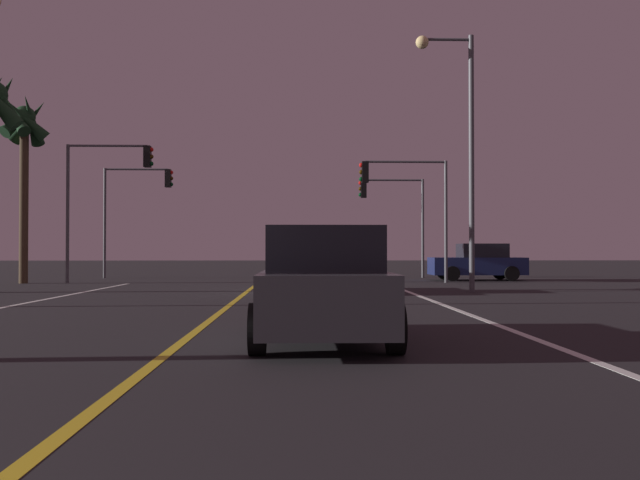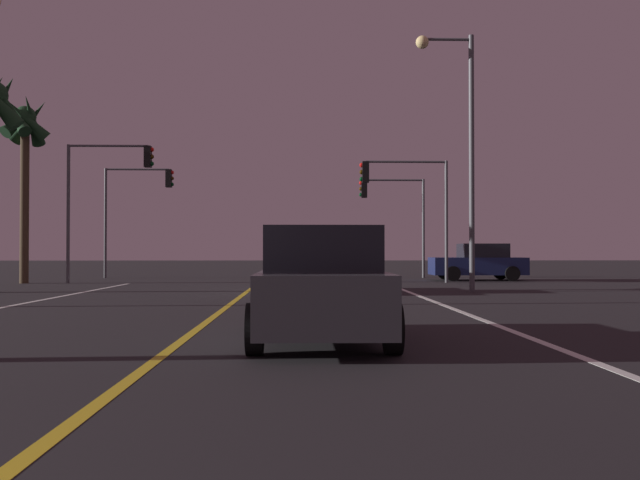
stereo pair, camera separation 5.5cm
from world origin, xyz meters
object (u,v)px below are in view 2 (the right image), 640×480
car_ahead_far (316,267)px  traffic_light_near_right (404,191)px  palm_tree_left_far (26,135)px  traffic_light_near_left (108,180)px  traffic_light_far_right (391,204)px  street_lamp_right_far (459,131)px  traffic_light_far_left (138,196)px  car_crossing_side (479,263)px  car_lead_same_lane (321,287)px

car_ahead_far → traffic_light_near_right: (3.88, 6.46, 3.11)m
traffic_light_near_right → palm_tree_left_far: (-16.01, -0.01, 2.33)m
traffic_light_near_left → traffic_light_far_right: bearing=23.4°
car_ahead_far → street_lamp_right_far: size_ratio=0.50×
traffic_light_far_right → street_lamp_right_far: size_ratio=0.58×
traffic_light_near_right → street_lamp_right_far: 6.63m
traffic_light_far_left → traffic_light_far_right: bearing=0.0°
car_ahead_far → traffic_light_near_right: traffic_light_near_right is taller
traffic_light_near_right → street_lamp_right_far: size_ratio=0.61×
car_crossing_side → palm_tree_left_far: size_ratio=0.54×
car_lead_same_lane → traffic_light_near_right: traffic_light_near_right is taller
traffic_light_near_left → palm_tree_left_far: 3.97m
traffic_light_near_left → traffic_light_far_right: (12.74, 5.50, -0.59)m
traffic_light_far_left → street_lamp_right_far: (13.49, -11.90, 1.28)m
palm_tree_left_far → traffic_light_far_right: bearing=18.8°
car_crossing_side → traffic_light_near_left: bearing=8.5°
car_ahead_far → palm_tree_left_far: size_ratio=0.54×
car_crossing_side → traffic_light_far_left: 17.04m
car_crossing_side → traffic_light_near_left: 16.95m
car_crossing_side → traffic_light_near_left: traffic_light_near_left is taller
car_lead_same_lane → car_ahead_far: bearing=-1.0°
car_ahead_far → traffic_light_far_left: traffic_light_far_left is taller
traffic_light_far_right → traffic_light_near_left: bearing=23.4°
car_ahead_far → car_lead_same_lane: bearing=179.0°
traffic_light_near_right → traffic_light_near_left: size_ratio=0.89×
traffic_light_near_right → traffic_light_far_right: traffic_light_near_right is taller
car_crossing_side → car_lead_same_lane: bearing=69.6°
car_crossing_side → car_lead_same_lane: same height
palm_tree_left_far → traffic_light_near_right: bearing=0.0°
traffic_light_far_left → palm_tree_left_far: bearing=-121.9°
car_crossing_side → traffic_light_far_left: (-16.44, 3.05, 3.29)m
car_lead_same_lane → traffic_light_far_right: traffic_light_far_right is taller
traffic_light_near_right → palm_tree_left_far: size_ratio=0.66×
traffic_light_near_left → traffic_light_far_left: traffic_light_near_left is taller
car_crossing_side → traffic_light_near_right: (-3.87, -2.45, 3.11)m
car_ahead_far → traffic_light_far_right: (4.09, 11.96, 2.94)m
car_lead_same_lane → traffic_light_near_right: (4.09, 18.91, 3.11)m
car_ahead_far → traffic_light_far_left: (-8.70, 11.96, 3.29)m
car_ahead_far → traffic_light_far_left: bearing=36.0°
traffic_light_near_right → traffic_light_far_left: bearing=-23.6°
car_lead_same_lane → traffic_light_far_left: traffic_light_far_left is taller
traffic_light_far_left → traffic_light_near_right: bearing=-23.6°
traffic_light_near_right → traffic_light_near_left: (-12.53, -0.00, 0.42)m
car_ahead_far → traffic_light_far_right: bearing=-18.9°
car_lead_same_lane → street_lamp_right_far: bearing=-21.8°
traffic_light_near_left → traffic_light_near_right: bearing=0.0°
palm_tree_left_far → car_crossing_side: bearing=7.1°
traffic_light_far_left → palm_tree_left_far: 6.84m
car_ahead_far → traffic_light_near_left: (-8.65, 6.46, 3.53)m
traffic_light_far_left → street_lamp_right_far: size_ratio=0.64×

